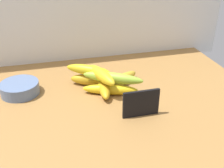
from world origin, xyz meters
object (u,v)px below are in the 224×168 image
banana_4 (108,78)px  banana_6 (113,78)px  banana_1 (110,89)px  banana_2 (92,80)px  chalkboard_sign (141,104)px  banana_7 (101,75)px  banana_3 (104,84)px  banana_5 (89,70)px  fruit_bowl (20,88)px  banana_0 (120,81)px

banana_4 → banana_6: size_ratio=0.79×
banana_1 → banana_6: banana_6 is taller
banana_2 → chalkboard_sign: bearing=-65.4°
banana_7 → banana_3: bearing=32.8°
banana_3 → banana_4: 4.97cm
banana_3 → chalkboard_sign: bearing=-68.5°
chalkboard_sign → banana_2: 24.51cm
banana_3 → banana_5: bearing=130.9°
banana_4 → banana_5: banana_5 is taller
banana_3 → banana_6: banana_6 is taller
chalkboard_sign → banana_7: size_ratio=0.69×
banana_3 → banana_7: size_ratio=1.19×
fruit_bowl → banana_0: bearing=-5.3°
banana_5 → chalkboard_sign: bearing=-63.8°
banana_1 → banana_5: size_ratio=1.13×
banana_5 → banana_6: banana_5 is taller
banana_1 → banana_5: (-5.46, 8.17, 4.13)cm
chalkboard_sign → banana_1: bearing=111.4°
banana_6 → banana_0: bearing=44.7°
banana_1 → banana_6: 4.00cm
banana_7 → banana_1: bearing=-51.1°
banana_1 → banana_6: size_ratio=0.89×
chalkboard_sign → banana_0: chalkboard_sign is taller
banana_6 → banana_7: banana_7 is taller
chalkboard_sign → banana_6: (-4.40, 15.71, 1.42)cm
banana_5 → banana_6: bearing=-45.4°
banana_3 → banana_5: size_ratio=1.17×
banana_6 → banana_3: bearing=141.3°
chalkboard_sign → banana_3: chalkboard_sign is taller
banana_1 → banana_6: bearing=50.2°
chalkboard_sign → banana_5: chalkboard_sign is taller
banana_0 → banana_1: (-4.65, -4.85, -0.19)cm
fruit_bowl → banana_1: (29.29, -7.99, -0.26)cm
chalkboard_sign → fruit_bowl: size_ratio=0.86×
banana_0 → banana_7: banana_7 is taller
banana_0 → banana_1: banana_0 is taller
banana_6 → banana_7: 3.94cm
banana_0 → banana_4: (-3.57, 2.95, -0.10)cm
banana_0 → banana_6: 5.92cm
banana_3 → banana_7: bearing=-147.2°
banana_2 → banana_7: 6.85cm
banana_6 → banana_4: bearing=91.0°
banana_3 → banana_6: bearing=-38.7°
banana_6 → chalkboard_sign: bearing=-74.4°
fruit_bowl → banana_0: size_ratio=0.71×
banana_2 → banana_6: 9.30cm
chalkboard_sign → banana_1: (-5.59, 14.29, -2.12)cm
banana_0 → banana_1: bearing=-133.8°
banana_0 → banana_1: 6.72cm
fruit_bowl → banana_2: (24.69, -0.06, 0.04)cm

